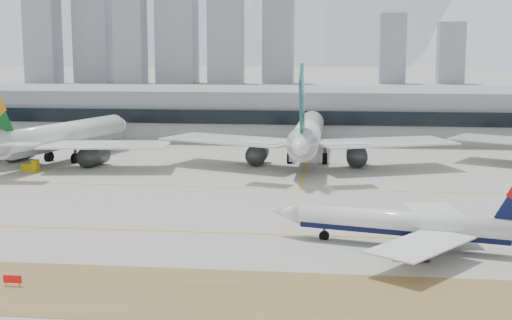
# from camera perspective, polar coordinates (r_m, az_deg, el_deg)

# --- Properties ---
(ground) EXTENTS (3000.00, 3000.00, 0.00)m
(ground) POSITION_cam_1_polar(r_m,az_deg,el_deg) (113.46, -6.20, -5.05)
(ground) COLOR gray
(ground) RESTS_ON ground
(taxiing_airliner) EXTENTS (39.86, 34.07, 13.57)m
(taxiing_airliner) POSITION_cam_1_polar(r_m,az_deg,el_deg) (100.61, 12.47, -5.10)
(taxiing_airliner) COLOR white
(taxiing_airliner) RESTS_ON ground
(widebody_eva) EXTENTS (61.58, 61.46, 22.66)m
(widebody_eva) POSITION_cam_1_polar(r_m,az_deg,el_deg) (178.00, -15.52, 1.72)
(widebody_eva) COLOR white
(widebody_eva) RESTS_ON ground
(widebody_cathay) EXTENTS (69.51, 67.70, 24.77)m
(widebody_cathay) POSITION_cam_1_polar(r_m,az_deg,el_deg) (169.48, 4.12, 1.87)
(widebody_cathay) COLOR white
(widebody_cathay) RESTS_ON ground
(terminal) EXTENTS (280.00, 43.10, 15.00)m
(terminal) POSITION_cam_1_polar(r_m,az_deg,el_deg) (224.38, 0.35, 3.84)
(terminal) COLOR gray
(terminal) RESTS_ON ground
(hold_sign_left) EXTENTS (2.20, 0.15, 1.35)m
(hold_sign_left) POSITION_cam_1_polar(r_m,az_deg,el_deg) (88.04, -18.90, -9.02)
(hold_sign_left) COLOR red
(hold_sign_left) RESTS_ON ground
(gse_b) EXTENTS (3.55, 2.00, 2.60)m
(gse_b) POSITION_cam_1_polar(r_m,az_deg,el_deg) (167.84, -17.55, -0.50)
(gse_b) COLOR gold
(gse_b) RESTS_ON ground
(city_skyline) EXTENTS (342.00, 49.80, 140.00)m
(city_skyline) POSITION_cam_1_polar(r_m,az_deg,el_deg) (576.42, -6.56, 11.07)
(city_skyline) COLOR gray
(city_skyline) RESTS_ON ground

